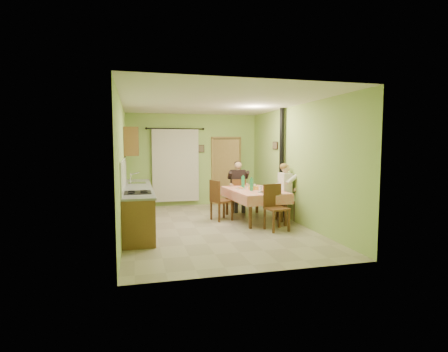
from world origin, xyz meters
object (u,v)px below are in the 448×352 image
object	(u,v)px
chair_left	(221,208)
man_right	(286,185)
chair_right	(286,209)
chair_far	(238,202)
stove_flue	(281,178)
man_far	(238,181)
dining_table	(254,205)
chair_near	(276,217)

from	to	relation	value
chair_left	man_right	distance (m)	1.71
chair_right	man_right	size ratio (longest dim) A/B	0.69
chair_far	chair_right	size ratio (longest dim) A/B	0.97
man_right	stove_flue	distance (m)	0.43
chair_far	stove_flue	bearing A→B (deg)	-38.78
chair_right	chair_left	xyz separation A→B (m)	(-1.56, 0.43, 0.00)
man_far	stove_flue	xyz separation A→B (m)	(0.88, -0.92, 0.15)
dining_table	chair_far	xyz separation A→B (m)	(-0.10, 1.06, -0.09)
chair_far	stove_flue	xyz separation A→B (m)	(0.89, -0.91, 0.74)
chair_far	chair_right	xyz separation A→B (m)	(0.85, -1.32, 0.00)
chair_right	chair_far	bearing A→B (deg)	33.32
man_right	stove_flue	xyz separation A→B (m)	(0.05, 0.40, 0.15)
man_far	stove_flue	world-z (taller)	stove_flue
chair_left	stove_flue	bearing A→B (deg)	70.35
chair_near	man_right	distance (m)	1.22
man_far	stove_flue	size ratio (longest dim) A/B	0.50
dining_table	man_right	xyz separation A→B (m)	(0.74, -0.25, 0.50)
chair_far	chair_left	world-z (taller)	chair_left
chair_far	chair_right	bearing A→B (deg)	-50.02
dining_table	chair_near	world-z (taller)	chair_near
chair_near	man_right	xyz separation A→B (m)	(0.62, 0.87, 0.59)
dining_table	stove_flue	bearing A→B (deg)	7.03
dining_table	chair_left	bearing A→B (deg)	164.01
chair_near	stove_flue	world-z (taller)	stove_flue
dining_table	chair_left	world-z (taller)	chair_left
chair_near	man_far	bearing A→B (deg)	-93.04
chair_left	dining_table	bearing A→B (deg)	58.99
man_far	man_right	size ratio (longest dim) A/B	1.00
chair_far	chair_near	bearing A→B (deg)	-77.18
chair_right	stove_flue	distance (m)	0.84
chair_near	stove_flue	distance (m)	1.62
stove_flue	man_right	bearing A→B (deg)	-96.74
chair_near	man_far	xyz separation A→B (m)	(-0.22, 2.20, 0.59)
chair_near	chair_far	bearing A→B (deg)	-92.97
chair_right	stove_flue	size ratio (longest dim) A/B	0.34
man_right	chair_left	bearing A→B (deg)	75.02
chair_far	man_right	xyz separation A→B (m)	(0.84, -1.32, 0.59)
chair_near	stove_flue	size ratio (longest dim) A/B	0.36
dining_table	chair_right	distance (m)	0.80
chair_near	man_right	size ratio (longest dim) A/B	0.72
man_far	man_right	bearing A→B (deg)	-50.72
chair_far	man_right	size ratio (longest dim) A/B	0.67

